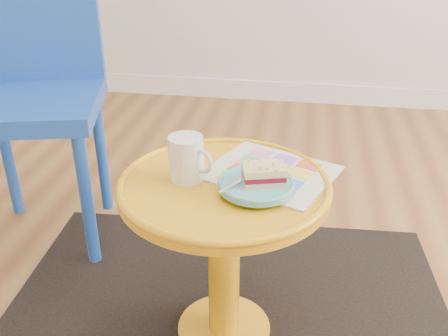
% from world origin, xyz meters
% --- Properties ---
extents(room_walls, '(4.00, 4.00, 4.00)m').
position_xyz_m(room_walls, '(-0.99, 0.99, 0.06)').
color(room_walls, silver).
rests_on(room_walls, ground).
extents(rug, '(1.36, 1.17, 0.01)m').
position_xyz_m(rug, '(-0.36, 0.02, 0.00)').
color(rug, black).
rests_on(rug, ground).
extents(side_table, '(0.51, 0.51, 0.48)m').
position_xyz_m(side_table, '(-0.36, 0.02, 0.35)').
color(side_table, orange).
rests_on(side_table, ground).
extents(chair, '(0.53, 0.53, 0.98)m').
position_xyz_m(chair, '(-1.07, 0.47, 0.56)').
color(chair, '#1A47AD').
rests_on(chair, ground).
extents(newspaper, '(0.37, 0.34, 0.01)m').
position_xyz_m(newspaper, '(-0.25, 0.09, 0.48)').
color(newspaper, silver).
rests_on(newspaper, side_table).
extents(mug, '(0.11, 0.08, 0.11)m').
position_xyz_m(mug, '(-0.45, 0.03, 0.54)').
color(mug, silver).
rests_on(mug, side_table).
extents(plate, '(0.17, 0.17, 0.02)m').
position_xyz_m(plate, '(-0.28, -0.01, 0.50)').
color(plate, '#55A9B4').
rests_on(plate, newspaper).
extents(cake_slice, '(0.11, 0.09, 0.04)m').
position_xyz_m(cake_slice, '(-0.26, -0.00, 0.53)').
color(cake_slice, '#D3BC8C').
rests_on(cake_slice, plate).
extents(fork, '(0.09, 0.13, 0.00)m').
position_xyz_m(fork, '(-0.31, -0.00, 0.51)').
color(fork, silver).
rests_on(fork, plate).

